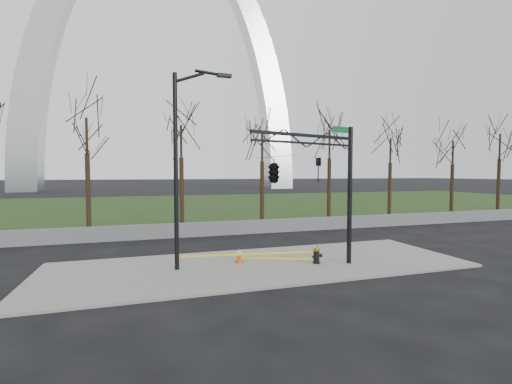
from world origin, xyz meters
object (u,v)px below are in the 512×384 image
object	(u,v)px
traffic_cone	(239,255)
traffic_signal_mast	(290,170)
fire_hydrant	(317,255)
street_light	(181,156)

from	to	relation	value
traffic_cone	traffic_signal_mast	distance (m)	4.64
traffic_cone	fire_hydrant	bearing A→B (deg)	-20.64
street_light	traffic_signal_mast	size ratio (longest dim) A/B	1.37
traffic_signal_mast	street_light	bearing A→B (deg)	138.27
street_light	traffic_signal_mast	distance (m)	4.42
fire_hydrant	street_light	distance (m)	7.12
traffic_cone	traffic_signal_mast	size ratio (longest dim) A/B	0.11
traffic_cone	street_light	world-z (taller)	street_light
fire_hydrant	traffic_cone	world-z (taller)	fire_hydrant
fire_hydrant	street_light	world-z (taller)	street_light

